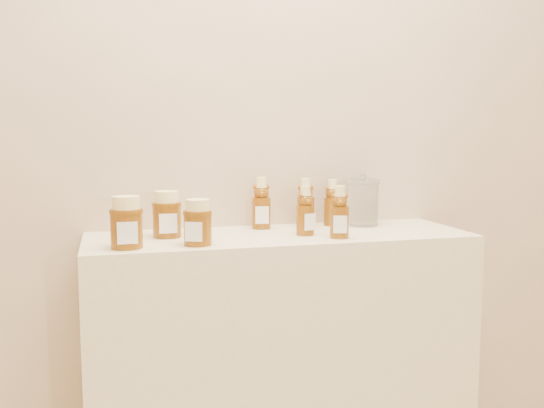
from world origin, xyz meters
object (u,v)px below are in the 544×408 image
object	(u,v)px
bear_bottle_back_left	(261,200)
glass_canister	(362,200)
bear_bottle_front_left	(305,207)
display_table	(280,371)
honey_jar_left	(126,222)

from	to	relation	value
bear_bottle_back_left	glass_canister	size ratio (longest dim) A/B	1.11
bear_bottle_front_left	glass_canister	xyz separation A→B (m)	(0.25, 0.14, 0.00)
display_table	glass_canister	bearing A→B (deg)	17.66
bear_bottle_front_left	bear_bottle_back_left	bearing A→B (deg)	108.32
display_table	bear_bottle_front_left	size ratio (longest dim) A/B	6.89
display_table	bear_bottle_back_left	size ratio (longest dim) A/B	6.18
display_table	bear_bottle_back_left	world-z (taller)	bear_bottle_back_left
display_table	glass_canister	world-z (taller)	glass_canister
display_table	glass_canister	distance (m)	0.64
display_table	bear_bottle_back_left	xyz separation A→B (m)	(-0.03, 0.13, 0.55)
display_table	honey_jar_left	bearing A→B (deg)	-166.44
honey_jar_left	display_table	bearing A→B (deg)	12.33
display_table	bear_bottle_front_left	xyz separation A→B (m)	(0.07, -0.03, 0.54)
honey_jar_left	bear_bottle_front_left	bearing A→B (deg)	7.22
glass_canister	bear_bottle_back_left	bearing A→B (deg)	176.07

